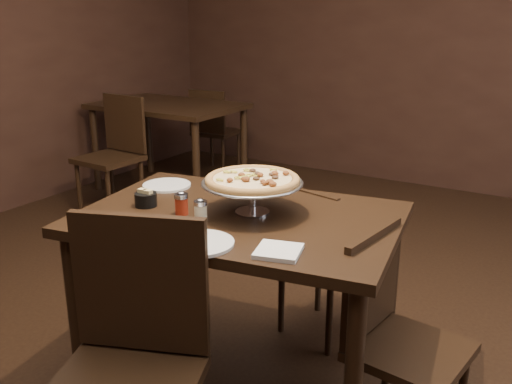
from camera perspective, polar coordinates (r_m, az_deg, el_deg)
The scene contains 16 objects.
room at distance 2.21m, azimuth 1.09°, elevation 12.21°, with size 6.04×7.04×2.84m.
dining_table at distance 2.40m, azimuth -1.65°, elevation -4.62°, with size 1.42×1.06×0.81m.
background_table at distance 5.31m, azimuth -8.77°, elevation 7.59°, with size 1.30×0.86×0.81m.
pizza_stand at distance 2.33m, azimuth -0.37°, elevation 1.18°, with size 0.42×0.42×0.17m.
parmesan_shaker at distance 2.28m, azimuth -5.56°, elevation -1.84°, with size 0.05×0.05×0.09m.
pepper_flake_shaker at distance 2.36m, azimuth -7.46°, elevation -1.15°, with size 0.06×0.06×0.10m.
packet_caddy at distance 2.49m, azimuth -10.97°, elevation -0.68°, with size 0.10×0.10×0.07m.
napkin_stack at distance 1.98m, azimuth 2.26°, elevation -5.93°, with size 0.15×0.15×0.02m, color silver.
plate_left at distance 2.76m, azimuth -8.91°, elevation 0.68°, with size 0.23×0.23×0.01m, color silver.
plate_near at distance 2.06m, azimuth -5.65°, elevation -5.13°, with size 0.25×0.25×0.01m, color silver.
serving_spatula at distance 2.24m, azimuth 1.26°, elevation 0.37°, with size 0.13×0.13×0.02m.
chair_far at distance 2.87m, azimuth 6.14°, elevation -6.42°, with size 0.46×0.46×0.82m.
chair_near at distance 1.95m, azimuth -12.56°, elevation -16.05°, with size 0.60×0.60×0.99m.
chair_side at distance 2.27m, azimuth 13.72°, elevation -13.47°, with size 0.44×0.44×0.84m.
bg_chair_far at distance 5.88m, azimuth -4.30°, elevation 6.44°, with size 0.43×0.43×0.87m.
bg_chair_near at distance 4.85m, azimuth -13.93°, elevation 4.14°, with size 0.47×0.47×0.96m.
Camera 1 is at (1.17, -1.88, 1.61)m, focal length 40.00 mm.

